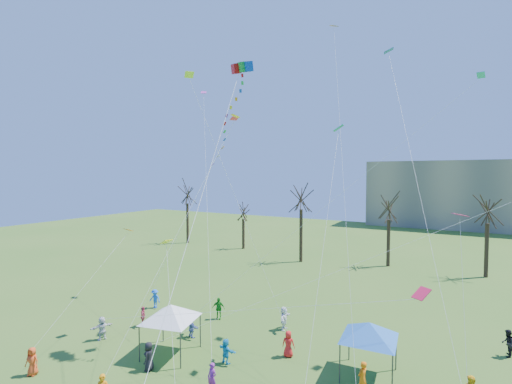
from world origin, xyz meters
The scene contains 6 objects.
bare_tree_row centered at (0.96, 36.17, 7.19)m, with size 68.87×9.48×11.25m.
big_box_kite centered at (-3.13, 9.46, 15.49)m, with size 2.89×7.86×22.42m.
canopy_tent_white centered at (-5.99, 6.46, 2.82)m, with size 4.32×4.32×3.33m.
canopy_tent_blue centered at (6.01, 10.16, 2.75)m, with size 4.32×4.32×3.24m.
festival_crowd centered at (-0.41, 7.31, 0.85)m, with size 27.38×17.92×1.86m.
small_kites_aloft centered at (0.84, 11.34, 13.68)m, with size 27.72×18.72×33.60m.
Camera 1 is at (10.17, -10.95, 11.88)m, focal length 25.00 mm.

